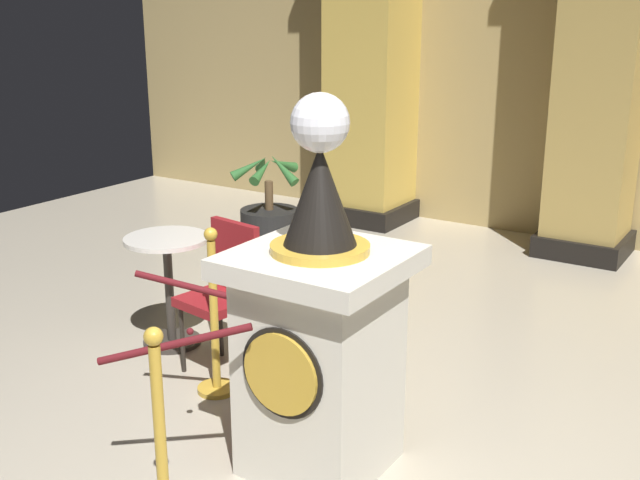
{
  "coord_description": "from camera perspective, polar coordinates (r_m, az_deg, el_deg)",
  "views": [
    {
      "loc": [
        1.68,
        -2.59,
        2.24
      ],
      "look_at": [
        -0.19,
        0.31,
        1.2
      ],
      "focal_mm": 43.21,
      "sensor_mm": 36.0,
      "label": 1
    }
  ],
  "objects": [
    {
      "name": "stanchion_near",
      "position": [
        4.67,
        -7.79,
        -7.06
      ],
      "size": [
        0.24,
        0.24,
        1.04
      ],
      "color": "gold",
      "rests_on": "ground_plane"
    },
    {
      "name": "cafe_table",
      "position": [
        5.34,
        -11.15,
        -2.67
      ],
      "size": [
        0.57,
        0.57,
        0.77
      ],
      "color": "#332D28",
      "rests_on": "ground_plane"
    },
    {
      "name": "pedestal_clock",
      "position": [
        3.76,
        -0.03,
        -6.92
      ],
      "size": [
        0.79,
        0.79,
        1.88
      ],
      "color": "silver",
      "rests_on": "ground_plane"
    },
    {
      "name": "back_wall",
      "position": [
        7.88,
        21.17,
        14.31
      ],
      "size": [
        12.01,
        0.16,
        4.1
      ],
      "primitive_type": "cube",
      "color": "tan",
      "rests_on": "ground_plane"
    },
    {
      "name": "column_left",
      "position": [
        8.29,
        3.9,
        14.76
      ],
      "size": [
        0.92,
        0.92,
        3.94
      ],
      "color": "black",
      "rests_on": "ground_plane"
    },
    {
      "name": "stanchion_far",
      "position": [
        3.46,
        -11.58,
        -16.55
      ],
      "size": [
        0.24,
        0.24,
        1.02
      ],
      "color": "gold",
      "rests_on": "ground_plane"
    },
    {
      "name": "potted_palm_left",
      "position": [
        7.43,
        -3.77,
        1.41
      ],
      "size": [
        0.67,
        0.72,
        0.96
      ],
      "color": "black",
      "rests_on": "ground_plane"
    },
    {
      "name": "velvet_rope",
      "position": [
        3.87,
        -9.67,
        -5.49
      ],
      "size": [
        0.99,
        1.0,
        0.22
      ],
      "color": "#591419"
    },
    {
      "name": "column_centre_rear",
      "position": [
        7.45,
        20.33,
        13.58
      ],
      "size": [
        0.83,
        0.83,
        3.94
      ],
      "color": "black",
      "rests_on": "ground_plane"
    },
    {
      "name": "cafe_chair_red",
      "position": [
        4.9,
        -7.04,
        -3.25
      ],
      "size": [
        0.46,
        0.46,
        0.96
      ],
      "color": "black",
      "rests_on": "ground_plane"
    }
  ]
}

